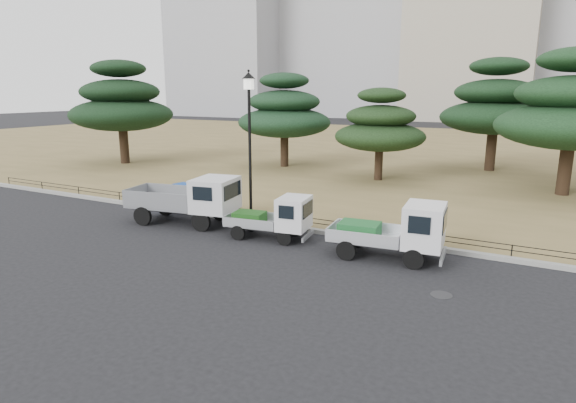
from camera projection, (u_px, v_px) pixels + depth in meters
The scene contains 15 objects.
ground at pixel (262, 248), 17.28m from camera, with size 220.00×220.00×0.00m, color black.
lawn at pixel (436, 152), 43.59m from camera, with size 120.00×56.00×0.15m, color olive.
curb at pixel (295, 228), 19.50m from camera, with size 120.00×0.25×0.16m, color gray.
truck_large at pixel (189, 198), 20.16m from camera, with size 4.89×2.55×2.03m.
truck_kei_front at pixel (274, 218), 18.15m from camera, with size 3.33×1.75×1.68m.
truck_kei_rear at pixel (395, 231), 15.94m from camera, with size 3.85×1.93×1.95m.
street_lamp at pixel (249, 121), 19.86m from camera, with size 0.54×0.54×6.09m.
pipe_fence at pixel (297, 218), 19.54m from camera, with size 38.00×0.04×0.40m.
tarp_pile at pixel (181, 197), 22.82m from camera, with size 1.86×1.48×1.12m.
manhole at pixel (441, 295), 13.27m from camera, with size 0.60×0.60×0.01m, color #2D2D30.
pine_west_far at pixel (121, 104), 35.53m from camera, with size 7.48×7.48×7.56m.
pine_west_near at pixel (284, 113), 34.02m from camera, with size 6.60×6.60×6.60m.
pine_center_left at pixel (380, 127), 28.91m from camera, with size 5.45×5.45×5.54m.
pine_center_right at pixel (495, 106), 32.10m from camera, with size 7.07×7.07×7.51m.
pine_east_near at pixel (573, 111), 24.43m from camera, with size 7.42×7.42×7.49m.
Camera 1 is at (8.55, -14.10, 5.51)m, focal length 30.00 mm.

